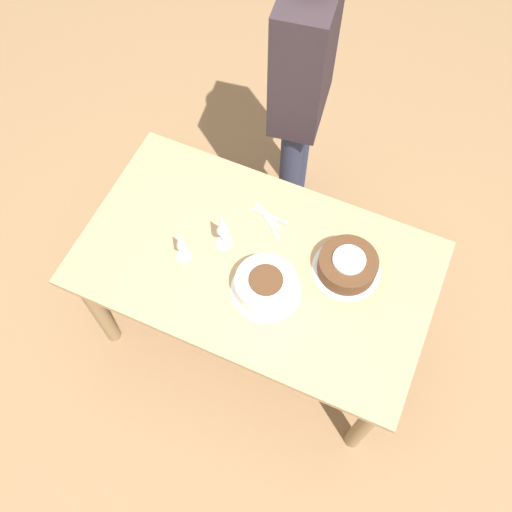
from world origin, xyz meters
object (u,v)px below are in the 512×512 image
(wine_glass_far, at_px, (222,225))
(person_cutting, at_px, (303,79))
(cake_front_chocolate, at_px, (348,265))
(cake_center_white, at_px, (266,286))
(wine_glass_near, at_px, (181,242))

(wine_glass_far, height_order, person_cutting, person_cutting)
(cake_front_chocolate, distance_m, wine_glass_far, 0.52)
(cake_center_white, height_order, wine_glass_far, wine_glass_far)
(cake_center_white, relative_size, person_cutting, 0.18)
(wine_glass_far, bearing_deg, wine_glass_near, 44.59)
(wine_glass_far, distance_m, person_cutting, 0.78)
(wine_glass_far, relative_size, person_cutting, 0.14)
(wine_glass_far, bearing_deg, cake_front_chocolate, -170.13)
(wine_glass_near, xyz_separation_m, wine_glass_far, (-0.12, -0.12, 0.02))
(person_cutting, bearing_deg, wine_glass_near, -17.61)
(cake_center_white, relative_size, wine_glass_far, 1.31)
(wine_glass_near, distance_m, wine_glass_far, 0.18)
(cake_center_white, height_order, person_cutting, person_cutting)
(wine_glass_near, relative_size, wine_glass_far, 0.87)
(person_cutting, bearing_deg, cake_front_chocolate, 26.60)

